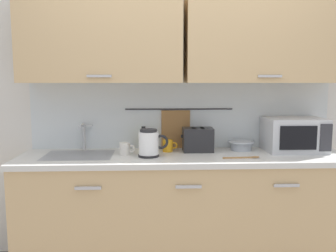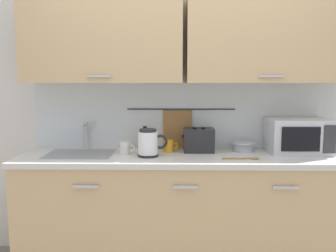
# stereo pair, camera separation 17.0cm
# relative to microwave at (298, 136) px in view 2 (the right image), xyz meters

# --- Properties ---
(counter_unit) EXTENTS (2.53, 0.64, 0.90)m
(counter_unit) POSITION_rel_microwave_xyz_m (-0.91, -0.11, -0.58)
(counter_unit) COLOR tan
(counter_unit) RESTS_ON ground
(back_wall_assembly) EXTENTS (3.70, 0.41, 2.50)m
(back_wall_assembly) POSITION_rel_microwave_xyz_m (-0.90, 0.12, 0.49)
(back_wall_assembly) COLOR silver
(back_wall_assembly) RESTS_ON ground
(sink_faucet) EXTENTS (0.09, 0.17, 0.22)m
(sink_faucet) POSITION_rel_microwave_xyz_m (-1.71, 0.12, 0.01)
(sink_faucet) COLOR #B2B5BA
(sink_faucet) RESTS_ON counter_unit
(microwave) EXTENTS (0.46, 0.35, 0.27)m
(microwave) POSITION_rel_microwave_xyz_m (0.00, 0.00, 0.00)
(microwave) COLOR silver
(microwave) RESTS_ON counter_unit
(electric_kettle) EXTENTS (0.23, 0.16, 0.21)m
(electric_kettle) POSITION_rel_microwave_xyz_m (-1.17, -0.16, -0.03)
(electric_kettle) COLOR black
(electric_kettle) RESTS_ON counter_unit
(dish_soap_bottle) EXTENTS (0.06, 0.06, 0.20)m
(dish_soap_bottle) POSITION_rel_microwave_xyz_m (-1.22, 0.09, -0.05)
(dish_soap_bottle) COLOR yellow
(dish_soap_bottle) RESTS_ON counter_unit
(mug_near_sink) EXTENTS (0.12, 0.08, 0.09)m
(mug_near_sink) POSITION_rel_microwave_xyz_m (-1.36, -0.09, -0.09)
(mug_near_sink) COLOR silver
(mug_near_sink) RESTS_ON counter_unit
(mixing_bowl) EXTENTS (0.21, 0.21, 0.08)m
(mixing_bowl) POSITION_rel_microwave_xyz_m (-0.42, 0.05, -0.09)
(mixing_bowl) COLOR #A5ADB7
(mixing_bowl) RESTS_ON counter_unit
(toaster) EXTENTS (0.26, 0.17, 0.19)m
(toaster) POSITION_rel_microwave_xyz_m (-0.78, 0.02, -0.04)
(toaster) COLOR #232326
(toaster) RESTS_ON counter_unit
(mug_by_kettle) EXTENTS (0.12, 0.08, 0.09)m
(mug_by_kettle) POSITION_rel_microwave_xyz_m (-1.02, 0.02, -0.09)
(mug_by_kettle) COLOR orange
(mug_by_kettle) RESTS_ON counter_unit
(wooden_spoon) EXTENTS (0.28, 0.04, 0.01)m
(wooden_spoon) POSITION_rel_microwave_xyz_m (-0.46, -0.25, -0.13)
(wooden_spoon) COLOR #9E7042
(wooden_spoon) RESTS_ON counter_unit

